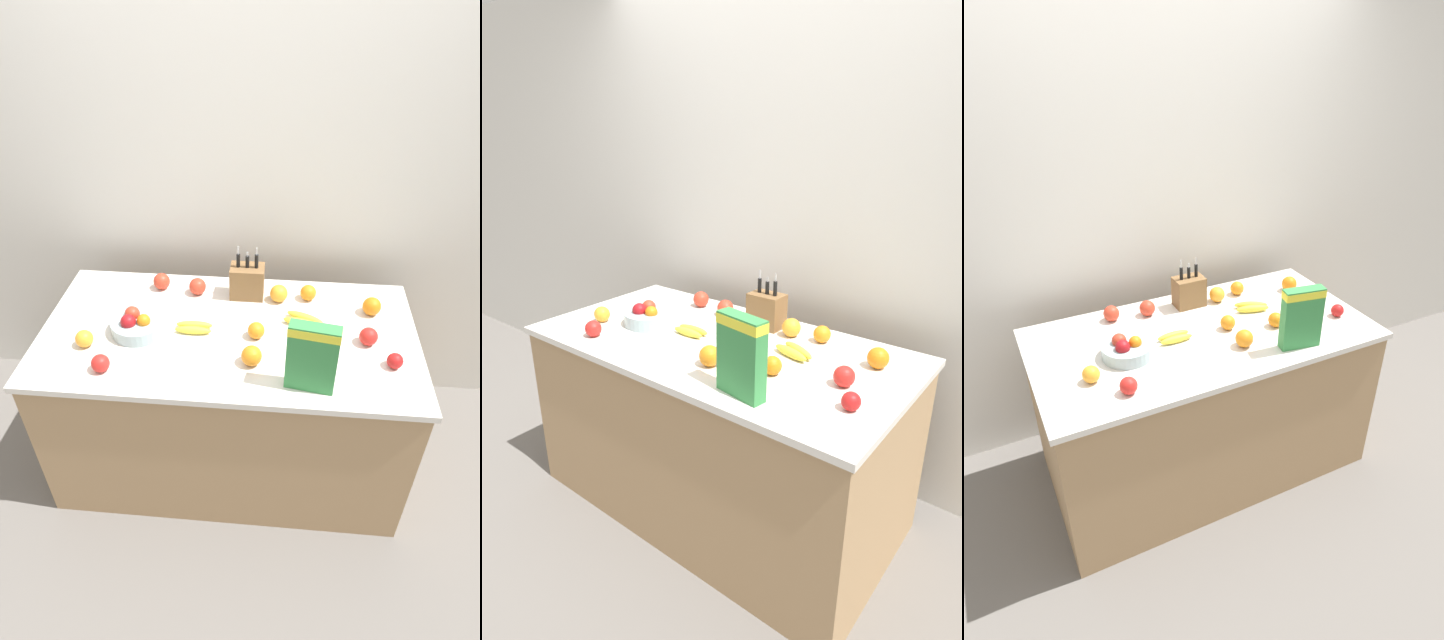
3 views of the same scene
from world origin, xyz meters
TOP-DOWN VIEW (x-y plane):
  - ground_plane at (0.00, 0.00)m, footprint 14.00×14.00m
  - wall_back at (0.00, 0.66)m, footprint 9.00×0.06m
  - counter at (0.00, 0.00)m, footprint 1.69×0.88m
  - knife_block at (0.06, 0.28)m, footprint 0.16×0.11m
  - cereal_box at (0.36, -0.32)m, footprint 0.20×0.09m
  - fruit_bowl at (-0.41, -0.04)m, footprint 0.24×0.24m
  - banana_bunch_left at (0.34, 0.08)m, footprint 0.19×0.14m
  - banana_bunch_right at (-0.16, -0.01)m, footprint 0.17×0.08m
  - apple_rear at (-0.49, -0.30)m, footprint 0.08×0.08m
  - apple_rightmost at (-0.37, 0.31)m, footprint 0.08×0.08m
  - apple_by_knife_block at (0.61, -0.03)m, footprint 0.08×0.08m
  - apple_middle at (-0.18, 0.28)m, footprint 0.08×0.08m
  - apple_near_bananas at (0.71, -0.17)m, footprint 0.07×0.07m
  - orange_front_left at (0.13, -0.03)m, footprint 0.08×0.08m
  - orange_near_bowl at (-0.61, -0.16)m, footprint 0.08×0.08m
  - orange_by_cereal at (0.36, -0.12)m, footprint 0.08×0.08m
  - orange_mid_left at (0.22, 0.26)m, footprint 0.09×0.09m
  - orange_mid_right at (0.65, 0.19)m, footprint 0.09×0.09m
  - orange_front_center at (0.12, -0.21)m, footprint 0.09×0.09m
  - orange_front_right at (0.36, 0.28)m, footprint 0.08×0.08m

SIDE VIEW (x-z plane):
  - ground_plane at x=0.00m, z-range 0.00..0.00m
  - counter at x=0.00m, z-range 0.00..0.87m
  - banana_bunch_right at x=-0.16m, z-range 0.87..0.91m
  - banana_bunch_left at x=0.34m, z-range 0.87..0.91m
  - apple_near_bananas at x=0.71m, z-range 0.87..0.94m
  - orange_by_cereal at x=0.36m, z-range 0.87..0.94m
  - orange_front_left at x=0.13m, z-range 0.87..0.94m
  - apple_rear at x=-0.49m, z-range 0.87..0.94m
  - orange_near_bowl at x=-0.61m, z-range 0.87..0.95m
  - orange_front_right at x=0.36m, z-range 0.87..0.95m
  - fruit_bowl at x=-0.41m, z-range 0.85..0.96m
  - apple_by_knife_block at x=0.61m, z-range 0.87..0.95m
  - apple_rightmost at x=-0.37m, z-range 0.87..0.95m
  - apple_middle at x=-0.18m, z-range 0.87..0.95m
  - orange_mid_left at x=0.22m, z-range 0.87..0.95m
  - orange_mid_right at x=0.65m, z-range 0.87..0.95m
  - orange_front_center at x=0.12m, z-range 0.87..0.96m
  - knife_block at x=0.06m, z-range 0.82..1.09m
  - cereal_box at x=0.36m, z-range 0.88..1.18m
  - wall_back at x=0.00m, z-range 0.00..2.60m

